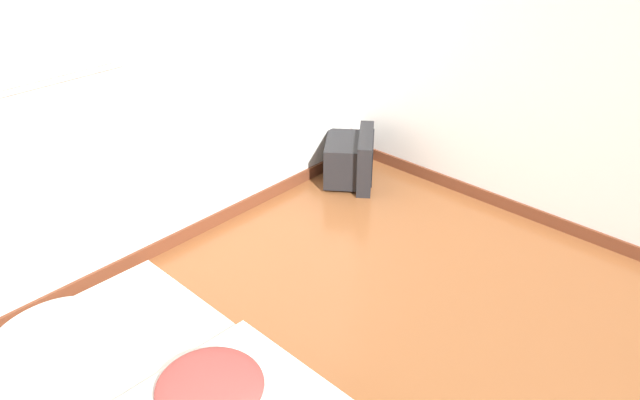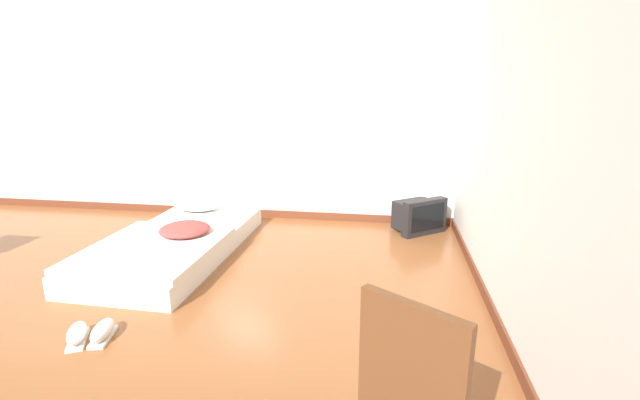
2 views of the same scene
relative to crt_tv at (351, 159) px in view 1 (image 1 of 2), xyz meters
The scene contains 1 object.
crt_tv is the anchor object (origin of this frame).
Camera 1 is at (-0.84, -0.10, 2.27)m, focal length 35.00 mm.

